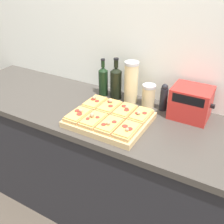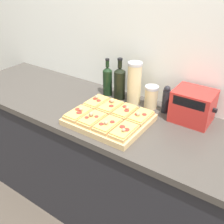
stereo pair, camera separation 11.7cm
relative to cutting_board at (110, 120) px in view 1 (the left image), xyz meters
name	(u,v)px [view 1 (the left image)]	position (x,y,z in m)	size (l,w,h in m)	color
wall_back	(144,50)	(0.01, 0.45, 0.31)	(6.00, 0.06, 2.50)	silver
kitchen_counter	(118,170)	(0.01, 0.10, -0.48)	(2.63, 0.67, 0.92)	#232328
cutting_board	(110,120)	(0.00, 0.00, 0.00)	(0.46, 0.39, 0.04)	tan
pizza_slice_back_left	(95,102)	(-0.17, 0.09, 0.03)	(0.10, 0.18, 0.05)	tan
pizza_slice_back_midleft	(109,106)	(-0.06, 0.09, 0.03)	(0.10, 0.18, 0.06)	tan
pizza_slice_back_midright	(125,111)	(0.06, 0.09, 0.03)	(0.10, 0.18, 0.05)	tan
pizza_slice_back_right	(141,115)	(0.16, 0.09, 0.03)	(0.10, 0.18, 0.05)	tan
pizza_slice_front_left	(78,115)	(-0.16, -0.09, 0.03)	(0.10, 0.18, 0.05)	tan
pizza_slice_front_midleft	(93,120)	(-0.06, -0.09, 0.03)	(0.10, 0.18, 0.06)	tan
pizza_slice_front_midright	(110,125)	(0.06, -0.09, 0.03)	(0.10, 0.18, 0.05)	tan
pizza_slice_front_right	(127,130)	(0.16, -0.09, 0.03)	(0.10, 0.18, 0.05)	tan
olive_oil_bottle	(103,81)	(-0.23, 0.31, 0.09)	(0.07, 0.07, 0.27)	black
wine_bottle	(116,82)	(-0.13, 0.31, 0.10)	(0.08, 0.08, 0.29)	black
grain_jar_tall	(131,82)	(-0.01, 0.31, 0.13)	(0.10, 0.10, 0.29)	beige
grain_jar_short	(148,96)	(0.12, 0.31, 0.06)	(0.09, 0.09, 0.15)	beige
pepper_mill	(164,97)	(0.23, 0.31, 0.07)	(0.05, 0.05, 0.18)	black
toaster_oven	(191,103)	(0.40, 0.30, 0.08)	(0.26, 0.19, 0.20)	red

